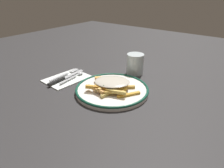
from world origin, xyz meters
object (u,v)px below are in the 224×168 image
(plate, at_px, (112,89))
(fork, at_px, (65,75))
(water_glass, at_px, (135,64))
(napkin, at_px, (67,78))
(spoon, at_px, (76,75))
(fries_heap, at_px, (112,84))
(knife, at_px, (64,78))

(plate, xyz_separation_m, fork, (-0.27, -0.02, -0.00))
(plate, height_order, water_glass, water_glass)
(napkin, height_order, spoon, spoon)
(fries_heap, distance_m, knife, 0.25)
(napkin, bearing_deg, spoon, 54.27)
(plate, xyz_separation_m, knife, (-0.24, -0.05, 0.00))
(water_glass, bearing_deg, plate, -83.05)
(knife, distance_m, spoon, 0.06)
(plate, distance_m, napkin, 0.25)
(spoon, bearing_deg, fries_heap, -2.19)
(plate, distance_m, water_glass, 0.23)
(plate, height_order, knife, plate)
(plate, distance_m, fries_heap, 0.03)
(fries_heap, relative_size, fork, 1.24)
(spoon, xyz_separation_m, water_glass, (0.19, 0.22, 0.04))
(plate, xyz_separation_m, napkin, (-0.24, -0.03, -0.01))
(plate, relative_size, water_glass, 3.04)
(spoon, bearing_deg, water_glass, 48.46)
(plate, relative_size, napkin, 1.54)
(fork, relative_size, water_glass, 1.79)
(napkin, distance_m, water_glass, 0.34)
(fork, distance_m, spoon, 0.06)
(fries_heap, distance_m, fork, 0.28)
(napkin, distance_m, fork, 0.03)
(napkin, height_order, fork, fork)
(plate, bearing_deg, fries_heap, -51.66)
(spoon, bearing_deg, plate, -1.16)
(plate, distance_m, knife, 0.25)
(fries_heap, height_order, fork, fries_heap)
(fork, bearing_deg, napkin, -23.10)
(fork, height_order, water_glass, water_glass)
(fork, bearing_deg, water_glass, 44.26)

